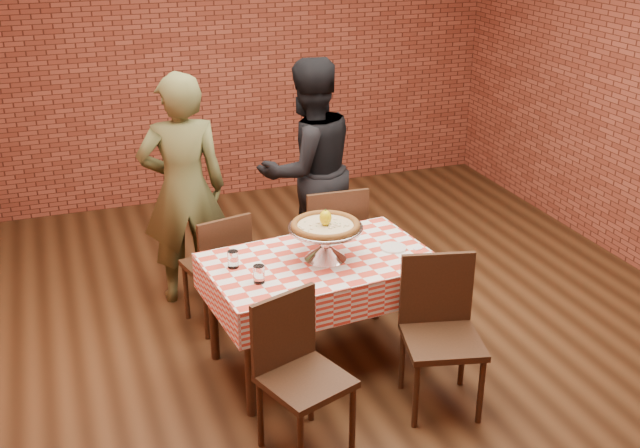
# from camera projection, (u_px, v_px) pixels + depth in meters

# --- Properties ---
(ground) EXTENTS (6.00, 6.00, 0.00)m
(ground) POSITION_uv_depth(u_px,v_px,m) (335.00, 337.00, 5.42)
(ground) COLOR black
(ground) RESTS_ON ground
(back_wall) EXTENTS (5.50, 0.00, 5.50)m
(back_wall) POSITION_uv_depth(u_px,v_px,m) (225.00, 53.00, 7.44)
(back_wall) COLOR maroon
(back_wall) RESTS_ON ground
(table) EXTENTS (1.47, 0.97, 0.75)m
(table) POSITION_uv_depth(u_px,v_px,m) (320.00, 312.00, 5.00)
(table) COLOR #3B2113
(table) RESTS_ON ground
(tablecloth) EXTENTS (1.51, 1.01, 0.24)m
(tablecloth) POSITION_uv_depth(u_px,v_px,m) (320.00, 276.00, 4.89)
(tablecloth) COLOR #DD412D
(tablecloth) RESTS_ON table
(pizza_stand) EXTENTS (0.51, 0.51, 0.21)m
(pizza_stand) POSITION_uv_depth(u_px,v_px,m) (325.00, 243.00, 4.82)
(pizza_stand) COLOR silver
(pizza_stand) RESTS_ON tablecloth
(pizza) EXTENTS (0.46, 0.46, 0.03)m
(pizza) POSITION_uv_depth(u_px,v_px,m) (325.00, 226.00, 4.77)
(pizza) COLOR beige
(pizza) RESTS_ON pizza_stand
(lemon) EXTENTS (0.08, 0.08, 0.10)m
(lemon) POSITION_uv_depth(u_px,v_px,m) (326.00, 218.00, 4.75)
(lemon) COLOR yellow
(lemon) RESTS_ON pizza
(water_glass_left) EXTENTS (0.07, 0.07, 0.11)m
(water_glass_left) POSITION_uv_depth(u_px,v_px,m) (259.00, 274.00, 4.53)
(water_glass_left) COLOR white
(water_glass_left) RESTS_ON tablecloth
(water_glass_right) EXTENTS (0.07, 0.07, 0.11)m
(water_glass_right) POSITION_uv_depth(u_px,v_px,m) (233.00, 259.00, 4.72)
(water_glass_right) COLOR white
(water_glass_right) RESTS_ON tablecloth
(side_plate) EXTENTS (0.18, 0.18, 0.01)m
(side_plate) POSITION_uv_depth(u_px,v_px,m) (393.00, 248.00, 4.98)
(side_plate) COLOR white
(side_plate) RESTS_ON tablecloth
(sweetener_packet_a) EXTENTS (0.06, 0.05, 0.00)m
(sweetener_packet_a) POSITION_uv_depth(u_px,v_px,m) (409.00, 255.00, 4.90)
(sweetener_packet_a) COLOR white
(sweetener_packet_a) RESTS_ON tablecloth
(sweetener_packet_b) EXTENTS (0.05, 0.04, 0.00)m
(sweetener_packet_b) POSITION_uv_depth(u_px,v_px,m) (418.00, 249.00, 4.98)
(sweetener_packet_b) COLOR white
(sweetener_packet_b) RESTS_ON tablecloth
(condiment_caddy) EXTENTS (0.12, 0.10, 0.14)m
(condiment_caddy) POSITION_uv_depth(u_px,v_px,m) (315.00, 231.00, 5.08)
(condiment_caddy) COLOR silver
(condiment_caddy) RESTS_ON tablecloth
(chair_near_left) EXTENTS (0.54, 0.54, 0.90)m
(chair_near_left) POSITION_uv_depth(u_px,v_px,m) (306.00, 381.00, 4.16)
(chair_near_left) COLOR #3B2113
(chair_near_left) RESTS_ON ground
(chair_near_right) EXTENTS (0.54, 0.54, 0.93)m
(chair_near_right) POSITION_uv_depth(u_px,v_px,m) (443.00, 339.00, 4.53)
(chair_near_right) COLOR #3B2113
(chair_near_right) RESTS_ON ground
(chair_far_left) EXTENTS (0.48, 0.48, 0.88)m
(chair_far_left) POSITION_uv_depth(u_px,v_px,m) (216.00, 268.00, 5.44)
(chair_far_left) COLOR #3B2113
(chair_far_left) RESTS_ON ground
(chair_far_right) EXTENTS (0.48, 0.48, 0.94)m
(chair_far_right) POSITION_uv_depth(u_px,v_px,m) (329.00, 241.00, 5.79)
(chair_far_right) COLOR #3B2113
(chair_far_right) RESTS_ON ground
(diner_olive) EXTENTS (0.66, 0.45, 1.75)m
(diner_olive) POSITION_uv_depth(u_px,v_px,m) (184.00, 190.00, 5.63)
(diner_olive) COLOR brown
(diner_olive) RESTS_ON ground
(diner_black) EXTENTS (0.97, 0.83, 1.76)m
(diner_black) POSITION_uv_depth(u_px,v_px,m) (308.00, 170.00, 6.03)
(diner_black) COLOR black
(diner_black) RESTS_ON ground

